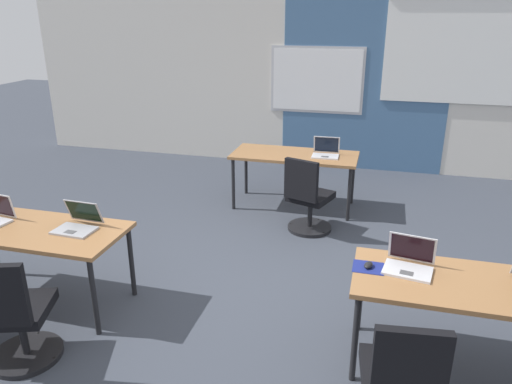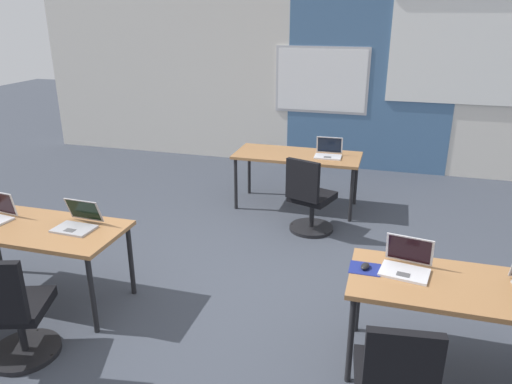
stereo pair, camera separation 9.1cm
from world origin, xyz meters
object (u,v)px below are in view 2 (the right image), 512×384
Objects in this scene: desk_near_left at (33,232)px; desk_far_center at (297,159)px; desk_near_right at (469,294)px; mouse_near_right_inner at (365,266)px; laptop_near_left_inner at (77,222)px; chair_far_right at (309,202)px; laptop_far_right at (328,153)px; chair_near_left_inner at (13,317)px; laptop_near_right_inner at (406,264)px.

desk_near_left is 1.00× the size of desk_far_center.
desk_far_center is at bearing 122.01° from desk_near_right.
laptop_near_left_inner is at bearing 178.94° from mouse_near_right_inner.
mouse_near_right_inner is (0.75, -2.02, 0.36)m from chair_far_right.
mouse_near_right_inner is at bearing 129.34° from chair_far_right.
desk_near_right is at bearing -3.22° from mouse_near_right_inner.
chair_near_left_inner is at bearing -118.14° from laptop_far_right.
chair_near_left_inner is at bearing -110.89° from desk_far_center.
chair_near_left_inner is 2.48× the size of laptop_near_right_inner.
desk_near_left is 4.71× the size of laptop_far_right.
laptop_far_right is at bearing 115.76° from desk_near_right.
desk_near_right is 3.21m from chair_near_left_inner.
laptop_near_right_inner is at bearing 179.05° from chair_near_left_inner.
chair_far_right is 2.61m from laptop_near_left_inner.
laptop_near_left_inner reaches higher than desk_far_center.
chair_far_right is at bearing 52.75° from laptop_near_left_inner.
mouse_near_right_inner is at bearing 176.78° from desk_near_right.
laptop_far_right reaches higher than desk_near_left.
laptop_near_left_inner is (-3.10, 0.08, 0.11)m from desk_near_right.
laptop_near_left_inner is 0.93× the size of laptop_near_right_inner.
desk_far_center is 0.41m from laptop_far_right.
chair_far_right reaches higher than desk_far_center.
chair_near_left_inner is (-1.66, -2.82, 0.00)m from chair_far_right.
laptop_near_left_inner is 2.40m from mouse_near_right_inner.
mouse_near_right_inner is at bearing -69.14° from desk_far_center.
laptop_near_left_inner is at bearing -116.45° from desk_far_center.
mouse_near_right_inner is (-0.70, 0.04, 0.08)m from desk_near_right.
desk_near_left is 1.00× the size of desk_near_right.
laptop_near_left_inner reaches higher than chair_near_left_inner.
laptop_far_right reaches higher than desk_far_center.
chair_near_left_inner is at bearing -166.35° from desk_near_right.
desk_far_center is at bearing -129.34° from chair_near_left_inner.
laptop_near_left_inner is at bearing 178.46° from desk_near_right.
chair_far_right is at bearing 110.39° from mouse_near_right_inner.
desk_far_center is (-1.75, 2.80, 0.00)m from desk_near_right.
mouse_near_right_inner is at bearing 0.80° from desk_near_left.
laptop_near_right_inner is at bearing -72.94° from laptop_far_right.
laptop_far_right is 0.99× the size of laptop_near_left_inner.
desk_near_left is at bearing -168.63° from laptop_near_right_inner.
desk_near_right is at bearing 1.09° from laptop_near_left_inner.
desk_near_left is 4.31× the size of laptop_near_right_inner.
laptop_near_left_inner is at bearing -124.61° from laptop_far_right.
chair_near_left_inner is 8.30× the size of mouse_near_right_inner.
laptop_near_left_inner is 3.10× the size of mouse_near_right_inner.
chair_far_right is 8.30× the size of mouse_near_right_inner.
desk_near_right is 14.43× the size of mouse_near_right_inner.
chair_near_left_inner is at bearing -62.47° from desk_near_left.
desk_far_center is at bearing 179.38° from laptop_far_right.
desk_near_left is 0.90m from chair_near_left_inner.
laptop_near_right_inner reaches higher than desk_near_left.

